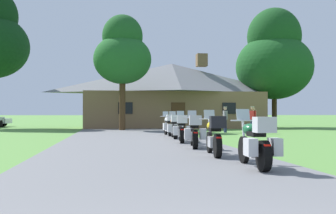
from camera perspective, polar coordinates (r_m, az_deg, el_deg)
ground_plane at (r=22.42m, az=-5.22°, el=-4.09°), size 500.00×500.00×0.00m
asphalt_driveway at (r=20.43m, az=-4.96°, el=-4.32°), size 6.40×80.00×0.06m
motorcycle_green_nearest_to_camera at (r=8.98m, az=12.34°, el=-4.98°), size 0.75×2.08×1.30m
motorcycle_yellow_second_in_row at (r=11.46m, az=6.51°, el=-4.06°), size 0.68×2.08×1.30m
motorcycle_red_third_in_row at (r=14.06m, az=3.71°, el=-3.52°), size 0.88×2.08×1.30m
motorcycle_green_fourth_in_row at (r=16.65m, az=1.92°, el=-3.11°), size 0.87×2.08×1.30m
motorcycle_orange_fifth_in_row at (r=19.29m, az=0.91°, el=-2.81°), size 0.78×2.08×1.30m
motorcycle_white_farthest_in_row at (r=21.65m, az=0.11°, el=-2.60°), size 0.74×2.08×1.30m
stone_lodge at (r=35.11m, az=0.56°, el=1.74°), size 15.57×7.18×6.46m
bystander_gray_shirt_near_lodge at (r=26.43m, az=8.06°, el=-1.54°), size 0.22×0.55×1.69m
bystander_white_shirt_beside_signpost at (r=28.73m, az=11.94°, el=-1.51°), size 0.48×0.38×1.67m
bystander_red_shirt_by_tree at (r=25.69m, az=11.82°, el=-1.55°), size 0.38×0.48×1.69m
tree_right_of_lodge at (r=37.36m, az=14.71°, el=6.70°), size 6.76×6.76×10.60m
tree_by_lodge_front at (r=29.38m, az=-6.43°, el=7.58°), size 4.14×4.14×8.32m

